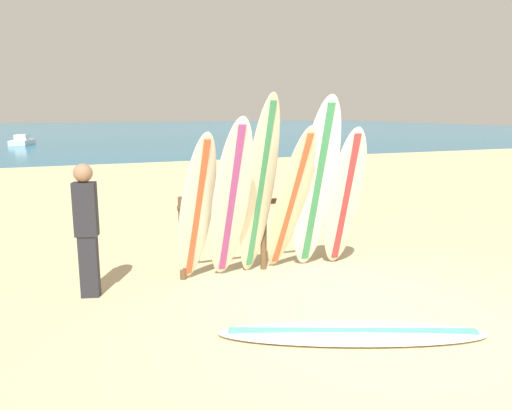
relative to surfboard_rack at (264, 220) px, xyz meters
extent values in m
plane|color=#CCB784|center=(0.45, -2.25, -0.74)|extent=(120.00, 120.00, 0.00)
cube|color=#196B93|center=(0.45, 55.75, -0.73)|extent=(120.00, 80.00, 0.01)
cylinder|color=brown|center=(-1.21, 0.00, -0.16)|extent=(0.09, 0.09, 1.16)
cylinder|color=brown|center=(0.00, 0.00, -0.16)|extent=(0.09, 0.09, 1.16)
cylinder|color=brown|center=(1.21, 0.00, -0.16)|extent=(0.09, 0.09, 1.16)
cylinder|color=brown|center=(0.00, 0.00, 0.27)|extent=(2.51, 0.08, 0.08)
ellipsoid|color=white|center=(-1.08, -0.32, 0.30)|extent=(0.60, 0.88, 2.07)
cube|color=#CC5933|center=(-1.08, -0.32, 0.30)|extent=(0.22, 0.76, 1.91)
ellipsoid|color=white|center=(-0.65, -0.45, 0.39)|extent=(0.50, 1.03, 2.25)
cube|color=#A53F8C|center=(-0.65, -0.45, 0.39)|extent=(0.09, 0.97, 2.08)
ellipsoid|color=beige|center=(-0.19, -0.30, 0.54)|extent=(0.60, 0.81, 2.54)
cube|color=#388C59|center=(-0.19, -0.30, 0.54)|extent=(0.21, 0.69, 2.35)
ellipsoid|color=beige|center=(0.23, -0.40, 0.33)|extent=(0.56, 1.09, 2.13)
cube|color=#CC5933|center=(0.23, -0.40, 0.33)|extent=(0.17, 0.99, 1.97)
ellipsoid|color=white|center=(0.63, -0.42, 0.52)|extent=(0.63, 0.95, 2.52)
cube|color=#388C59|center=(0.63, -0.42, 0.52)|extent=(0.17, 0.86, 2.32)
ellipsoid|color=silver|center=(1.10, -0.41, 0.31)|extent=(0.61, 0.80, 2.10)
cube|color=#B73338|center=(1.10, -0.41, 0.31)|extent=(0.17, 0.71, 1.94)
ellipsoid|color=white|center=(0.02, -2.37, -0.70)|extent=(2.82, 1.60, 0.07)
cube|color=teal|center=(0.02, -2.37, -0.70)|extent=(2.42, 1.07, 0.08)
cube|color=#26262D|center=(-2.43, -0.19, -0.34)|extent=(0.25, 0.20, 0.79)
cube|color=#26262D|center=(-2.43, -0.19, 0.38)|extent=(0.31, 0.24, 0.66)
sphere|color=#997051|center=(-2.43, -0.19, 0.83)|extent=(0.23, 0.23, 0.23)
cube|color=silver|center=(-5.15, 30.20, -0.55)|extent=(1.58, 2.57, 0.35)
cube|color=silver|center=(-5.15, 30.20, -0.20)|extent=(0.92, 1.01, 0.36)
camera|label=1|loc=(-2.64, -6.35, 1.57)|focal=34.14mm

